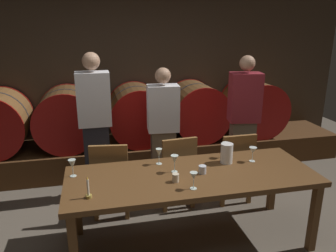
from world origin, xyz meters
The scene contains 24 objects.
ground_plane centered at (0.00, 0.00, 0.00)m, with size 9.16×9.16×0.00m, color brown.
back_wall centered at (0.00, 2.62, 1.24)m, with size 7.04×0.24×2.49m, color #473A2D.
barrel_shelf centered at (0.00, 2.07, 0.19)m, with size 6.34×0.90×0.39m, color #4C2D16.
wine_barrel_left centered at (-0.97, 2.07, 0.81)m, with size 0.85×0.79×0.85m.
wine_barrel_center centered at (0.02, 2.07, 0.81)m, with size 0.85×0.79×0.85m.
wine_barrel_right centered at (0.93, 2.07, 0.81)m, with size 0.85×0.79×0.85m.
wine_barrel_far_right centered at (1.88, 2.07, 0.81)m, with size 0.85×0.79×0.85m.
dining_table centered at (0.27, 0.09, 0.67)m, with size 2.33×0.87×0.74m.
chair_left centered at (-0.45, 0.75, 0.49)m, with size 0.45×0.45×0.88m.
chair_center centered at (0.30, 0.79, 0.49)m, with size 0.43×0.43×0.88m.
chair_right centered at (1.00, 0.74, 0.49)m, with size 0.41×0.41×0.88m.
guest_left centered at (-0.58, 1.23, 0.92)m, with size 0.38×0.25×1.78m.
guest_center centered at (0.24, 1.24, 0.81)m, with size 0.40×0.27×1.58m.
guest_right centered at (1.25, 1.11, 0.88)m, with size 0.42×0.30×1.72m.
candle_center centered at (-0.67, -0.14, 0.79)m, with size 0.05×0.05×0.19m.
pitcher centered at (0.69, 0.27, 0.84)m, with size 0.12×0.12×0.20m.
wine_glass_far_left centered at (-0.81, 0.29, 0.86)m, with size 0.07×0.07×0.16m.
wine_glass_left centered at (0.02, 0.39, 0.85)m, with size 0.06×0.06×0.16m.
wine_glass_center_left centered at (0.12, 0.18, 0.86)m, with size 0.07×0.07×0.17m.
wine_glass_center_right centered at (0.20, -0.18, 0.85)m, with size 0.07×0.07×0.15m.
wine_glass_right centered at (0.73, 0.40, 0.85)m, with size 0.08×0.08×0.17m.
wine_glass_far_right centered at (0.96, 0.24, 0.85)m, with size 0.08×0.08×0.15m.
cup_left centered at (0.08, -0.02, 0.77)m, with size 0.06×0.06×0.08m, color beige.
cup_right centered at (0.37, 0.09, 0.77)m, with size 0.07×0.07×0.08m, color silver.
Camera 1 is at (-0.58, -2.61, 2.09)m, focal length 35.44 mm.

